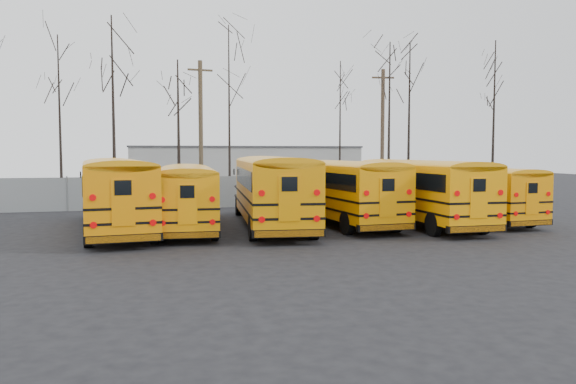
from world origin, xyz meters
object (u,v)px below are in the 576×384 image
object	(u,v)px
bus_c	(272,185)
bus_d	(338,186)
utility_pole_left	(201,130)
bus_b	(186,192)
utility_pole_right	(382,131)
bus_a	(115,189)
bus_e	(418,186)
bus_f	(469,189)

from	to	relation	value
bus_c	bus_d	world-z (taller)	bus_c
bus_c	utility_pole_left	bearing A→B (deg)	102.58
bus_b	utility_pole_right	distance (m)	24.82
bus_a	bus_e	distance (m)	14.11
bus_f	bus_e	bearing A→B (deg)	-169.61
bus_c	utility_pole_right	size ratio (longest dim) A/B	1.19
bus_d	utility_pole_right	world-z (taller)	utility_pole_right
bus_b	bus_f	bearing A→B (deg)	2.94
bus_d	bus_e	bearing A→B (deg)	-24.06
bus_e	bus_b	bearing A→B (deg)	174.35
bus_a	bus_c	xyz separation A→B (m)	(6.99, -0.13, 0.05)
bus_a	utility_pole_right	size ratio (longest dim) A/B	1.16
bus_b	utility_pole_right	size ratio (longest dim) A/B	1.04
utility_pole_left	bus_a	bearing A→B (deg)	-116.60
bus_e	bus_f	world-z (taller)	bus_e
bus_a	bus_b	world-z (taller)	bus_a
bus_b	bus_c	world-z (taller)	bus_c
bus_b	utility_pole_left	bearing A→B (deg)	85.45
bus_c	utility_pole_left	size ratio (longest dim) A/B	1.23
bus_a	bus_d	distance (m)	10.48
bus_d	utility_pole_right	size ratio (longest dim) A/B	1.11
bus_a	bus_b	size ratio (longest dim) A/B	1.11
bus_a	utility_pole_right	xyz separation A→B (m)	(20.24, 17.70, 3.38)
bus_e	utility_pole_left	xyz separation A→B (m)	(-9.00, 15.68, 3.26)
bus_f	utility_pole_right	distance (m)	18.23
bus_c	bus_e	world-z (taller)	bus_c
bus_b	bus_c	distance (m)	3.93
bus_b	utility_pole_right	xyz separation A→B (m)	(17.17, 17.57, 3.56)
bus_d	bus_f	world-z (taller)	bus_d
bus_e	bus_a	bearing A→B (deg)	175.94
bus_b	bus_f	xyz separation A→B (m)	(14.35, -0.07, -0.09)
bus_a	bus_b	bearing A→B (deg)	-3.51
bus_b	bus_f	world-z (taller)	bus_b
bus_b	utility_pole_right	bearing A→B (deg)	48.88
bus_a	bus_c	size ratio (longest dim) A/B	0.97
bus_c	utility_pole_right	distance (m)	22.46
bus_a	bus_d	size ratio (longest dim) A/B	1.04
bus_e	utility_pole_right	bearing A→B (deg)	70.82
bus_a	bus_c	bearing A→B (deg)	-7.05
bus_e	utility_pole_left	distance (m)	18.37
bus_f	bus_b	bearing A→B (deg)	175.53
bus_c	utility_pole_left	xyz separation A→B (m)	(-1.91, 15.01, 3.15)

